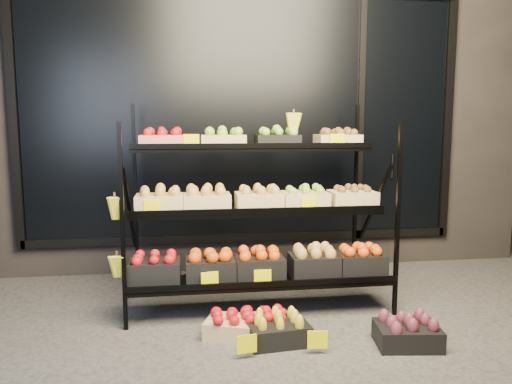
{
  "coord_description": "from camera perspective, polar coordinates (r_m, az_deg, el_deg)",
  "views": [
    {
      "loc": [
        -0.57,
        -3.38,
        1.48
      ],
      "look_at": [
        -0.02,
        0.55,
        0.94
      ],
      "focal_mm": 35.0,
      "sensor_mm": 36.0,
      "label": 1
    }
  ],
  "objects": [
    {
      "name": "tag_floor_b",
      "position": [
        3.4,
        7.03,
        -17.02
      ],
      "size": [
        0.13,
        0.01,
        0.12
      ],
      "primitive_type": "cube",
      "color": "#F2E700",
      "rests_on": "ground"
    },
    {
      "name": "ground",
      "position": [
        3.73,
        1.51,
        -15.64
      ],
      "size": [
        24.0,
        24.0,
        0.0
      ],
      "primitive_type": "plane",
      "color": "#514F4C",
      "rests_on": "ground"
    },
    {
      "name": "display_rack",
      "position": [
        4.08,
        -0.0,
        -2.06
      ],
      "size": [
        2.18,
        1.02,
        1.69
      ],
      "color": "black",
      "rests_on": "ground"
    },
    {
      "name": "floor_crate_right",
      "position": [
        3.63,
        16.92,
        -15.04
      ],
      "size": [
        0.45,
        0.36,
        0.21
      ],
      "rotation": [
        0.0,
        0.0,
        -0.13
      ],
      "color": "black",
      "rests_on": "ground"
    },
    {
      "name": "floor_crate_midleft",
      "position": [
        3.53,
        2.52,
        -15.36
      ],
      "size": [
        0.44,
        0.34,
        0.2
      ],
      "rotation": [
        0.0,
        0.0,
        0.11
      ],
      "color": "black",
      "rests_on": "ground"
    },
    {
      "name": "tag_floor_a",
      "position": [
        3.32,
        -1.05,
        -17.6
      ],
      "size": [
        0.13,
        0.01,
        0.12
      ],
      "primitive_type": "cube",
      "color": "#F2E700",
      "rests_on": "ground"
    },
    {
      "name": "floor_crate_left",
      "position": [
        3.62,
        -2.68,
        -14.88
      ],
      "size": [
        0.44,
        0.38,
        0.19
      ],
      "rotation": [
        0.0,
        0.0,
        -0.35
      ],
      "color": "#D3B77A",
      "rests_on": "ground"
    },
    {
      "name": "building",
      "position": [
        6.0,
        -2.59,
        10.29
      ],
      "size": [
        6.0,
        2.08,
        3.5
      ],
      "color": "#2D2826",
      "rests_on": "ground"
    },
    {
      "name": "floor_crate_midright",
      "position": [
        3.65,
        1.05,
        -14.71
      ],
      "size": [
        0.37,
        0.27,
        0.19
      ],
      "rotation": [
        0.0,
        0.0,
        0.02
      ],
      "color": "#D3B77A",
      "rests_on": "ground"
    }
  ]
}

